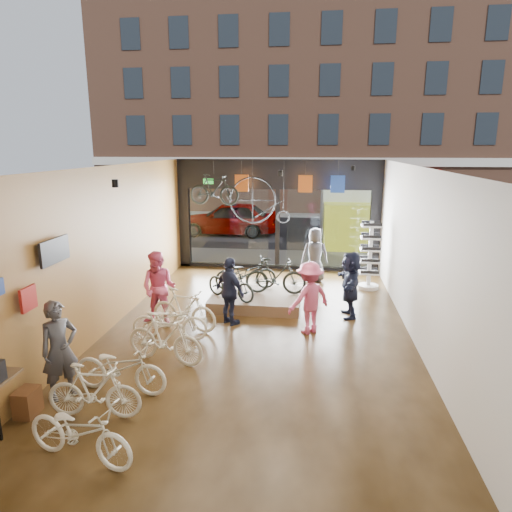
% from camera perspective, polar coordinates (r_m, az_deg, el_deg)
% --- Properties ---
extents(ground_plane, '(7.00, 12.00, 0.04)m').
position_cam_1_polar(ground_plane, '(10.63, 0.07, -9.99)').
color(ground_plane, black).
rests_on(ground_plane, ground).
extents(ceiling, '(7.00, 12.00, 0.04)m').
position_cam_1_polar(ceiling, '(9.75, 0.08, 11.16)').
color(ceiling, black).
rests_on(ceiling, ground).
extents(wall_left, '(0.04, 12.00, 3.80)m').
position_cam_1_polar(wall_left, '(11.01, -18.43, 0.64)').
color(wall_left, olive).
rests_on(wall_left, ground).
extents(wall_right, '(0.04, 12.00, 3.80)m').
position_cam_1_polar(wall_right, '(10.22, 20.07, -0.45)').
color(wall_right, beige).
rests_on(wall_right, ground).
extents(wall_back, '(7.00, 0.04, 3.80)m').
position_cam_1_polar(wall_back, '(4.49, -9.81, -17.90)').
color(wall_back, beige).
rests_on(wall_back, ground).
extents(storefront, '(7.00, 0.26, 3.80)m').
position_cam_1_polar(storefront, '(15.89, 2.73, 5.13)').
color(storefront, black).
rests_on(storefront, ground).
extents(exit_sign, '(0.35, 0.06, 0.18)m').
position_cam_1_polar(exit_sign, '(16.00, -5.97, 9.27)').
color(exit_sign, '#198C26').
rests_on(exit_sign, storefront).
extents(street_road, '(30.00, 18.00, 0.02)m').
position_cam_1_polar(street_road, '(25.06, 4.27, 3.80)').
color(street_road, black).
rests_on(street_road, ground).
extents(sidewalk_near, '(30.00, 2.40, 0.12)m').
position_cam_1_polar(sidewalk_near, '(17.42, 2.96, -0.29)').
color(sidewalk_near, slate).
rests_on(sidewalk_near, ground).
extents(sidewalk_far, '(30.00, 2.00, 0.12)m').
position_cam_1_polar(sidewalk_far, '(29.00, 4.68, 5.26)').
color(sidewalk_far, slate).
rests_on(sidewalk_far, ground).
extents(opposite_building, '(26.00, 5.00, 14.00)m').
position_cam_1_polar(opposite_building, '(31.32, 5.15, 18.60)').
color(opposite_building, brown).
rests_on(opposite_building, ground).
extents(street_car, '(4.75, 1.91, 1.62)m').
position_cam_1_polar(street_car, '(22.31, -3.41, 4.73)').
color(street_car, gray).
rests_on(street_car, street_road).
extents(box_truck, '(2.42, 7.25, 2.85)m').
position_cam_1_polar(box_truck, '(20.93, 11.56, 5.60)').
color(box_truck, silver).
rests_on(box_truck, street_road).
extents(floor_bike_0, '(1.80, 0.98, 0.90)m').
position_cam_1_polar(floor_bike_0, '(7.07, -21.18, -19.79)').
color(floor_bike_0, beige).
rests_on(floor_bike_0, ground_plane).
extents(floor_bike_1, '(1.55, 0.50, 0.92)m').
position_cam_1_polar(floor_bike_1, '(7.94, -19.60, -15.61)').
color(floor_bike_1, beige).
rests_on(floor_bike_1, ground_plane).
extents(floor_bike_2, '(1.80, 0.79, 0.92)m').
position_cam_1_polar(floor_bike_2, '(8.55, -16.63, -13.21)').
color(floor_bike_2, beige).
rests_on(floor_bike_2, ground_plane).
extents(floor_bike_3, '(1.77, 0.89, 1.02)m').
position_cam_1_polar(floor_bike_3, '(9.39, -11.36, -10.05)').
color(floor_bike_3, beige).
rests_on(floor_bike_3, ground_plane).
extents(floor_bike_4, '(1.72, 0.69, 0.89)m').
position_cam_1_polar(floor_bike_4, '(10.41, -10.72, -8.01)').
color(floor_bike_4, beige).
rests_on(floor_bike_4, ground_plane).
extents(floor_bike_5, '(1.74, 0.87, 1.00)m').
position_cam_1_polar(floor_bike_5, '(10.89, -8.99, -6.63)').
color(floor_bike_5, beige).
rests_on(floor_bike_5, ground_plane).
extents(display_platform, '(2.40, 1.80, 0.30)m').
position_cam_1_polar(display_platform, '(12.50, -0.01, -5.49)').
color(display_platform, '#4C3022').
rests_on(display_platform, ground_plane).
extents(display_bike_left, '(1.63, 1.30, 0.83)m').
position_cam_1_polar(display_bike_left, '(12.00, -3.17, -3.48)').
color(display_bike_left, black).
rests_on(display_bike_left, display_platform).
extents(display_bike_mid, '(1.65, 0.47, 0.99)m').
position_cam_1_polar(display_bike_mid, '(12.39, 2.47, -2.53)').
color(display_bike_mid, black).
rests_on(display_bike_mid, display_platform).
extents(display_bike_right, '(1.80, 0.99, 0.90)m').
position_cam_1_polar(display_bike_right, '(12.80, -1.30, -2.20)').
color(display_bike_right, black).
rests_on(display_bike_right, display_platform).
extents(customer_0, '(0.72, 0.76, 1.74)m').
position_cam_1_polar(customer_0, '(8.56, -23.34, -10.72)').
color(customer_0, '#3F3F44').
rests_on(customer_0, ground_plane).
extents(customer_1, '(0.93, 0.75, 1.80)m').
position_cam_1_polar(customer_1, '(11.24, -12.03, -3.96)').
color(customer_1, '#CC4C72').
rests_on(customer_1, ground_plane).
extents(customer_2, '(1.00, 0.95, 1.67)m').
position_cam_1_polar(customer_2, '(11.00, -3.25, -4.44)').
color(customer_2, '#161C33').
rests_on(customer_2, ground_plane).
extents(customer_3, '(1.25, 1.17, 1.69)m').
position_cam_1_polar(customer_3, '(10.56, 6.69, -5.21)').
color(customer_3, '#CC4C72').
rests_on(customer_3, ground_plane).
extents(customer_4, '(0.86, 0.57, 1.73)m').
position_cam_1_polar(customer_4, '(14.62, 7.37, 0.15)').
color(customer_4, '#3F3F44').
rests_on(customer_4, ground_plane).
extents(customer_5, '(0.59, 1.60, 1.69)m').
position_cam_1_polar(customer_5, '(11.72, 11.69, -3.49)').
color(customer_5, '#161C33').
rests_on(customer_5, ground_plane).
extents(sunglasses_rack, '(0.69, 0.60, 2.07)m').
position_cam_1_polar(sunglasses_rack, '(14.11, 14.06, 0.08)').
color(sunglasses_rack, white).
rests_on(sunglasses_rack, ground_plane).
extents(wall_merch, '(0.40, 2.40, 2.60)m').
position_cam_1_polar(wall_merch, '(8.22, -27.68, -8.95)').
color(wall_merch, navy).
rests_on(wall_merch, wall_left).
extents(penny_farthing, '(1.87, 0.06, 1.50)m').
position_cam_1_polar(penny_farthing, '(14.62, 0.79, 6.77)').
color(penny_farthing, black).
rests_on(penny_farthing, ceiling).
extents(hung_bike, '(1.62, 0.59, 0.95)m').
position_cam_1_polar(hung_bike, '(14.26, -5.27, 8.27)').
color(hung_bike, black).
rests_on(hung_bike, ceiling).
extents(jersey_left, '(0.45, 0.03, 0.55)m').
position_cam_1_polar(jersey_left, '(15.10, -1.80, 9.08)').
color(jersey_left, '#CC5919').
rests_on(jersey_left, ceiling).
extents(jersey_mid, '(0.45, 0.03, 0.55)m').
position_cam_1_polar(jersey_mid, '(14.92, 6.18, 8.96)').
color(jersey_mid, '#CC5919').
rests_on(jersey_mid, ceiling).
extents(jersey_right, '(0.45, 0.03, 0.55)m').
position_cam_1_polar(jersey_right, '(14.94, 10.18, 8.83)').
color(jersey_right, '#1E3F99').
rests_on(jersey_right, ceiling).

